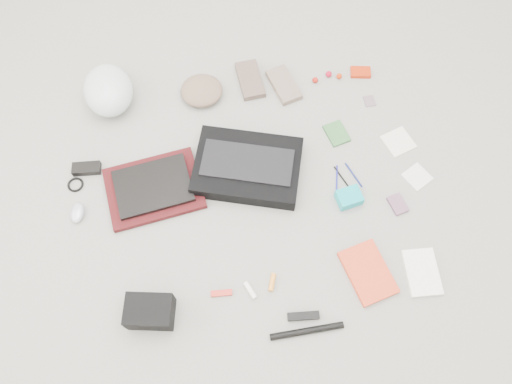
{
  "coord_description": "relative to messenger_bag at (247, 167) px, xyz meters",
  "views": [
    {
      "loc": [
        -0.14,
        -0.88,
        1.98
      ],
      "look_at": [
        0.0,
        0.0,
        0.05
      ],
      "focal_mm": 35.0,
      "sensor_mm": 36.0,
      "label": 1
    }
  ],
  "objects": [
    {
      "name": "lollipop_a",
      "position": [
        0.4,
        0.43,
        -0.02
      ],
      "size": [
        0.04,
        0.04,
        0.03
      ],
      "primitive_type": "sphere",
      "rotation": [
        0.0,
        0.0,
        0.37
      ],
      "color": "#9E150D",
      "rests_on": "ground_plane"
    },
    {
      "name": "cable_coil",
      "position": [
        -0.76,
        0.05,
        -0.03
      ],
      "size": [
        0.07,
        0.07,
        0.01
      ],
      "primitive_type": "torus",
      "rotation": [
        0.0,
        0.0,
        -0.0
      ],
      "color": "black",
      "rests_on": "ground_plane"
    },
    {
      "name": "messenger_bag",
      "position": [
        0.0,
        0.0,
        0.0
      ],
      "size": [
        0.53,
        0.45,
        0.08
      ],
      "primitive_type": "cube",
      "rotation": [
        0.0,
        0.0,
        -0.3
      ],
      "color": "black",
      "rests_on": "ground_plane"
    },
    {
      "name": "napkin_top",
      "position": [
        0.7,
        0.04,
        -0.03
      ],
      "size": [
        0.16,
        0.16,
        0.01
      ],
      "primitive_type": "cube",
      "rotation": [
        0.0,
        0.0,
        0.32
      ],
      "color": "silver",
      "rests_on": "ground_plane"
    },
    {
      "name": "card_deck",
      "position": [
        0.62,
        -0.26,
        -0.03
      ],
      "size": [
        0.08,
        0.1,
        0.02
      ],
      "primitive_type": "cube",
      "rotation": [
        0.0,
        0.0,
        0.24
      ],
      "color": "#754E6A",
      "rests_on": "ground_plane"
    },
    {
      "name": "book_red",
      "position": [
        0.41,
        -0.54,
        -0.03
      ],
      "size": [
        0.21,
        0.27,
        0.03
      ],
      "primitive_type": "cube",
      "rotation": [
        0.0,
        0.0,
        0.24
      ],
      "color": "#E94323",
      "rests_on": "ground_plane"
    },
    {
      "name": "u_lock",
      "position": [
        0.12,
        -0.67,
        -0.03
      ],
      "size": [
        0.13,
        0.04,
        0.02
      ],
      "primitive_type": "cube",
      "rotation": [
        0.0,
        0.0,
        -0.08
      ],
      "color": "black",
      "rests_on": "ground_plane"
    },
    {
      "name": "mitten_left",
      "position": [
        0.08,
        0.48,
        -0.02
      ],
      "size": [
        0.12,
        0.22,
        0.03
      ],
      "primitive_type": "cube",
      "rotation": [
        0.0,
        0.0,
        0.08
      ],
      "color": "brown",
      "rests_on": "ground_plane"
    },
    {
      "name": "power_brick",
      "position": [
        -0.71,
        0.11,
        -0.02
      ],
      "size": [
        0.13,
        0.06,
        0.03
      ],
      "primitive_type": "cube",
      "rotation": [
        0.0,
        0.0,
        -0.07
      ],
      "color": "black",
      "rests_on": "ground_plane"
    },
    {
      "name": "mitten_right",
      "position": [
        0.24,
        0.43,
        -0.02
      ],
      "size": [
        0.15,
        0.23,
        0.03
      ],
      "primitive_type": "cube",
      "rotation": [
        0.0,
        0.0,
        0.27
      ],
      "color": "#7B6559",
      "rests_on": "ground_plane"
    },
    {
      "name": "bike_pump",
      "position": [
        0.12,
        -0.73,
        -0.02
      ],
      "size": [
        0.29,
        0.03,
        0.03
      ],
      "primitive_type": "cylinder",
      "rotation": [
        0.0,
        1.57,
        0.01
      ],
      "color": "black",
      "rests_on": "ground_plane"
    },
    {
      "name": "laptop_sleeve",
      "position": [
        -0.42,
        -0.03,
        -0.02
      ],
      "size": [
        0.44,
        0.35,
        0.03
      ],
      "primitive_type": "cube",
      "rotation": [
        0.0,
        0.0,
        0.14
      ],
      "color": "#3D0C0F",
      "rests_on": "ground_plane"
    },
    {
      "name": "bag_flap",
      "position": [
        -0.0,
        0.0,
        0.04
      ],
      "size": [
        0.43,
        0.29,
        0.01
      ],
      "primitive_type": "cube",
      "rotation": [
        0.0,
        0.0,
        -0.3
      ],
      "color": "black",
      "rests_on": "messenger_bag"
    },
    {
      "name": "laptop",
      "position": [
        -0.42,
        -0.03,
        0.0
      ],
      "size": [
        0.35,
        0.28,
        0.02
      ],
      "primitive_type": "cube",
      "rotation": [
        0.0,
        0.0,
        0.14
      ],
      "color": "black",
      "rests_on": "laptop_sleeve"
    },
    {
      "name": "mouse",
      "position": [
        -0.75,
        -0.09,
        -0.02
      ],
      "size": [
        0.07,
        0.1,
        0.04
      ],
      "primitive_type": "ellipsoid",
      "rotation": [
        0.0,
        0.0,
        -0.16
      ],
      "color": "#ACACC0",
      "rests_on": "ground_plane"
    },
    {
      "name": "napkin_bottom",
      "position": [
        0.74,
        -0.14,
        -0.04
      ],
      "size": [
        0.14,
        0.14,
        0.01
      ],
      "primitive_type": "cube",
      "rotation": [
        0.0,
        0.0,
        0.5
      ],
      "color": "silver",
      "rests_on": "ground_plane"
    },
    {
      "name": "bike_helmet",
      "position": [
        -0.58,
        0.47,
        0.05
      ],
      "size": [
        0.25,
        0.3,
        0.17
      ],
      "primitive_type": "ellipsoid",
      "rotation": [
        0.0,
        0.0,
        0.08
      ],
      "color": "silver",
      "rests_on": "ground_plane"
    },
    {
      "name": "lollipop_c",
      "position": [
        0.52,
        0.44,
        -0.02
      ],
      "size": [
        0.03,
        0.03,
        0.03
      ],
      "primitive_type": "sphere",
      "rotation": [
        0.0,
        0.0,
        0.14
      ],
      "color": "#BD2A06",
      "rests_on": "ground_plane"
    },
    {
      "name": "toiletry_tube_white",
      "position": [
        -0.07,
        -0.53,
        -0.03
      ],
      "size": [
        0.05,
        0.08,
        0.02
      ],
      "primitive_type": "cylinder",
      "rotation": [
        1.57,
        0.0,
        0.41
      ],
      "color": "white",
      "rests_on": "ground_plane"
    },
    {
      "name": "accordion_wallet",
      "position": [
        0.41,
        -0.21,
        -0.01
      ],
      "size": [
        0.11,
        0.1,
        0.05
      ],
      "primitive_type": "cube",
      "rotation": [
        0.0,
        0.0,
        0.18
      ],
      "color": "#0A9FAC",
      "rests_on": "ground_plane"
    },
    {
      "name": "ground_plane",
      "position": [
        0.02,
        -0.13,
        -0.04
      ],
      "size": [
        4.0,
        4.0,
        0.0
      ],
      "primitive_type": "plane",
      "color": "gray"
    },
    {
      "name": "toiletry_tube_orange",
      "position": [
        0.02,
        -0.52,
        -0.03
      ],
      "size": [
        0.04,
        0.08,
        0.02
      ],
      "primitive_type": "cylinder",
      "rotation": [
        1.57,
        0.0,
        -0.35
      ],
      "color": "orange",
      "rests_on": "ground_plane"
    },
    {
      "name": "pen_blue",
      "position": [
        0.39,
        -0.09,
        -0.03
      ],
      "size": [
        0.04,
        0.12,
        0.01
      ],
      "primitive_type": "cylinder",
      "rotation": [
        1.57,
        0.0,
        -0.24
      ],
      "color": "#181B92",
      "rests_on": "ground_plane"
    },
    {
      "name": "book_white",
      "position": [
        0.63,
        -0.57,
        -0.03
      ],
      "size": [
        0.14,
        0.2,
        0.02
      ],
      "primitive_type": "cube",
      "rotation": [
        0.0,
        0.0,
        -0.06
      ],
      "color": "white",
      "rests_on": "ground_plane"
    },
    {
      "name": "pen_black",
      "position": [
        0.41,
        -0.1,
        -0.03
      ],
      "size": [
        0.05,
        0.12,
        0.01
      ],
      "primitive_type": "cylinder",
      "rotation": [
        1.57,
        0.0,
        0.37
      ],
      "color": "black",
      "rests_on": "ground_plane"
    },
    {
      "name": "stamp_sheet",
      "position": [
        0.63,
        0.28,
        -0.04
      ],
      "size": [
        0.05,
        0.06,
        0.0
      ],
      "primitive_type": "cube",
      "rotation": [
        0.0,
        0.0,
        0.03
      ],
      "color": "slate",
      "rests_on": "ground_plane"
    },
    {
      "name": "camera_bag",
      "position": [
        -0.46,
        -0.57,
        0.02
      ],
      "size": [
        0.2,
        0.15,
        0.12
      ],
      "primitive_type": "cube",
      "rotation": [
        0.0,
        0.0,
        -0.19
      ],
      "color": "black",
      "rests_on": "ground_plane"
    },
    {
      "name": "lollipop_b",
      "position": [
        0.47,
        0.46,
        -0.02
      ],
      "size": [
        0.03,
        0.03,
        0.03
      ],
      "primitive_type": "sphere",
      "rotation": [
        0.0,
        0.0,
        -0.18
      ],
      "color": "#AB0822",
      "rests_on": "ground_plane"
    },
    {
      "name": "notepad",
      "position": [
        0.43,
        0.13,
        -0.03
      ],
      "size": [
        0.12,
        0.14,
        0.01
      ],
      "primitive_type": "cube",
      "rotation": [
        0.0,
        0.0,
        0.24
      ],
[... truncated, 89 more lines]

